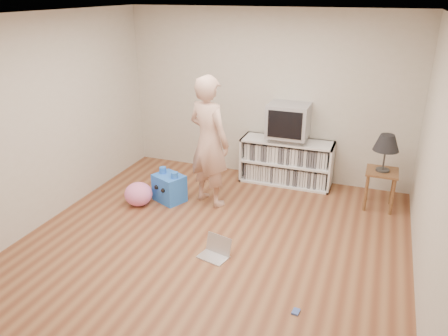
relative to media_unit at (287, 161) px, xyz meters
name	(u,v)px	position (x,y,z in m)	size (l,w,h in m)	color
ground	(214,242)	(-0.41, -2.04, -0.35)	(4.50, 4.50, 0.00)	brown
walls	(213,140)	(-0.41, -2.04, 0.95)	(4.52, 4.52, 2.60)	beige
ceiling	(211,15)	(-0.41, -2.04, 2.25)	(4.50, 4.50, 0.01)	white
media_unit	(287,161)	(0.00, 0.00, 0.00)	(1.40, 0.45, 0.70)	white
dvd_deck	(288,138)	(0.00, -0.02, 0.39)	(0.45, 0.35, 0.07)	gray
crt_tv	(289,120)	(0.00, -0.02, 0.67)	(0.60, 0.53, 0.50)	#97979B
side_table	(381,180)	(1.40, -0.39, 0.07)	(0.42, 0.42, 0.55)	brown
table_lamp	(387,144)	(1.40, -0.39, 0.59)	(0.34, 0.34, 0.52)	#333333
person	(209,142)	(-0.86, -1.06, 0.56)	(0.67, 0.44, 1.82)	#D1A48E
laptop	(216,251)	(-0.29, -2.29, -0.29)	(0.38, 0.33, 0.23)	silver
playing_cards	(296,312)	(0.77, -2.92, -0.34)	(0.07, 0.09, 0.02)	#425EB2
plush_blue	(169,188)	(-1.42, -1.21, -0.15)	(0.51, 0.47, 0.48)	blue
plush_pink	(138,194)	(-1.77, -1.48, -0.18)	(0.39, 0.39, 0.33)	pink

